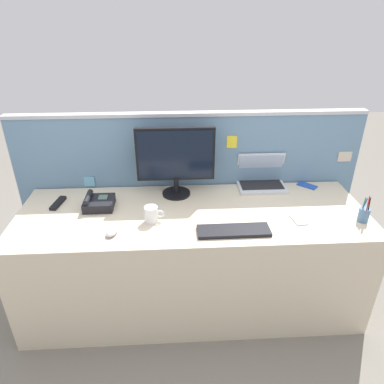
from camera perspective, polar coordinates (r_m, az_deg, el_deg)
The scene contains 13 objects.
ground_plane at distance 2.75m, azimuth 0.06°, elevation -16.84°, with size 10.00×10.00×0.00m, color slate.
desk at distance 2.50m, azimuth 0.07°, elevation -10.68°, with size 2.25×0.77×0.76m, color beige.
cubicle_divider at distance 2.71m, azimuth -0.46°, elevation -0.52°, with size 2.50×0.08×1.29m.
desktop_monitor at distance 2.39m, azimuth -2.68°, elevation 5.49°, with size 0.53×0.20×0.48m.
laptop at distance 2.64m, azimuth 11.06°, elevation 2.26°, with size 0.35×0.24×0.24m.
desk_phone at distance 2.40m, azimuth -14.90°, elevation -1.68°, with size 0.19×0.18×0.10m.
keyboard_main at distance 2.10m, azimuth 6.74°, elevation -6.23°, with size 0.43×0.13×0.02m, color black.
computer_mouse_right_hand at distance 2.12m, azimuth -12.81°, elevation -6.31°, with size 0.06×0.10×0.03m, color #B2B5BC.
pen_cup at distance 2.41m, azimuth 26.00°, elevation -3.26°, with size 0.06×0.06×0.18m.
cell_phone_blue_case at distance 2.74m, azimuth 18.08°, elevation 0.99°, with size 0.07×0.14×0.01m, color blue.
cell_phone_white_slab at distance 2.30m, azimuth 16.79°, elevation -4.24°, with size 0.07×0.13×0.01m, color silver.
tv_remote at distance 2.53m, azimuth -20.82°, elevation -1.68°, with size 0.04×0.17×0.02m, color black.
coffee_mug at distance 2.18m, azimuth -6.55°, elevation -3.59°, with size 0.12×0.08×0.10m.
Camera 1 is at (-0.12, -1.95, 1.93)m, focal length 33.03 mm.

